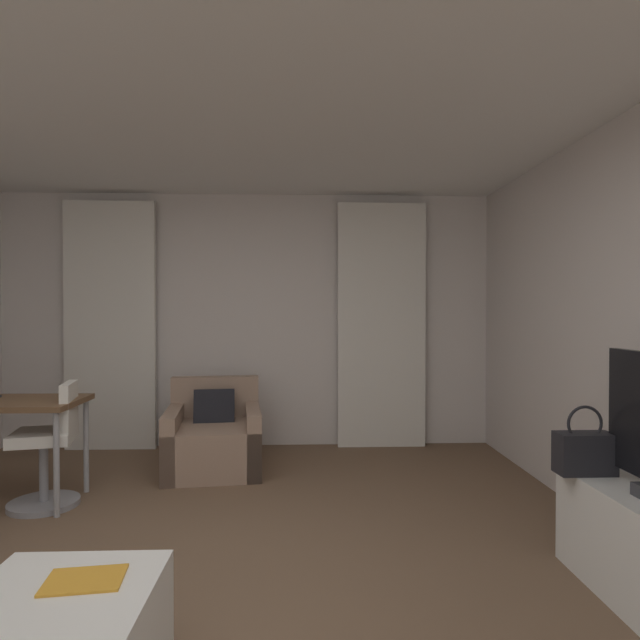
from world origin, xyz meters
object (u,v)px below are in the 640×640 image
desk_chair (50,451)px  handbag_primary (585,451)px  magazine_open (85,580)px  armchair (214,439)px

desk_chair → handbag_primary: handbag_primary is taller
magazine_open → handbag_primary: (2.33, 0.79, 0.25)m
armchair → handbag_primary: 3.01m
armchair → desk_chair: size_ratio=1.09×
armchair → magazine_open: 2.71m
handbag_primary → desk_chair: bearing=162.0°
magazine_open → armchair: bearing=89.0°
armchair → magazine_open: armchair is taller
desk_chair → magazine_open: (0.98, -1.87, 0.00)m
desk_chair → magazine_open: desk_chair is taller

